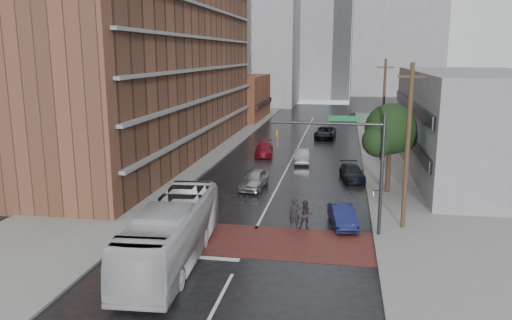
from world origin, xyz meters
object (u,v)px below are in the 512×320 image
(transit_bus, at_px, (172,233))
(pedestrian_a, at_px, (295,214))
(car_parked_far, at_px, (352,172))
(car_parked_mid, at_px, (352,172))
(car_travel_c, at_px, (264,149))
(car_parked_near, at_px, (343,216))
(pedestrian_b, at_px, (306,215))
(suv_travel, at_px, (325,132))
(car_travel_a, at_px, (254,179))
(car_travel_b, at_px, (302,156))

(transit_bus, bearing_deg, pedestrian_a, 43.63)
(pedestrian_a, bearing_deg, car_parked_far, 64.86)
(transit_bus, bearing_deg, car_parked_mid, 60.60)
(transit_bus, height_order, car_travel_c, transit_bus)
(transit_bus, xyz_separation_m, car_parked_near, (8.54, 7.12, -0.93))
(transit_bus, distance_m, car_parked_mid, 21.24)
(car_parked_near, bearing_deg, car_parked_far, 76.41)
(pedestrian_b, xyz_separation_m, car_travel_c, (-6.10, 21.91, -0.24))
(car_travel_c, height_order, suv_travel, suv_travel)
(suv_travel, height_order, car_parked_mid, suv_travel)
(pedestrian_a, xyz_separation_m, pedestrian_b, (0.68, 0.00, -0.06))
(car_parked_mid, relative_size, car_parked_far, 1.12)
(pedestrian_b, height_order, suv_travel, pedestrian_b)
(pedestrian_a, bearing_deg, car_parked_mid, 64.90)
(pedestrian_a, relative_size, car_parked_mid, 0.44)
(car_travel_c, bearing_deg, car_travel_a, -90.80)
(pedestrian_b, distance_m, suv_travel, 33.90)
(car_travel_b, distance_m, car_parked_near, 18.34)
(car_parked_mid, distance_m, car_parked_far, 0.11)
(car_travel_b, xyz_separation_m, suv_travel, (1.67, 15.03, 0.07))
(car_parked_near, height_order, car_parked_far, car_parked_far)
(transit_bus, distance_m, car_travel_a, 15.01)
(car_parked_mid, bearing_deg, car_parked_near, -101.70)
(pedestrian_b, xyz_separation_m, suv_travel, (-0.21, 33.90, -0.17))
(suv_travel, bearing_deg, pedestrian_b, -85.99)
(transit_bus, distance_m, pedestrian_a, 8.35)
(car_travel_c, distance_m, suv_travel, 13.37)
(pedestrian_a, relative_size, car_parked_near, 0.49)
(car_travel_a, xyz_separation_m, car_parked_mid, (7.69, 4.20, -0.11))
(transit_bus, xyz_separation_m, pedestrian_a, (5.66, 6.12, -0.63))
(suv_travel, bearing_deg, car_parked_mid, -77.90)
(transit_bus, distance_m, car_parked_far, 21.34)
(car_travel_a, xyz_separation_m, car_travel_b, (2.92, 10.09, -0.09))
(car_parked_mid, bearing_deg, pedestrian_a, -113.79)
(car_parked_near, bearing_deg, suv_travel, 84.04)
(transit_bus, distance_m, car_travel_b, 25.41)
(suv_travel, relative_size, car_parked_mid, 1.20)
(car_parked_far, bearing_deg, pedestrian_a, -113.58)
(transit_bus, distance_m, car_travel_c, 28.04)
(pedestrian_a, xyz_separation_m, car_travel_b, (-1.20, 18.88, -0.30))
(car_travel_a, distance_m, car_parked_near, 10.47)
(car_travel_c, relative_size, car_parked_far, 1.16)
(transit_bus, height_order, car_travel_b, transit_bus)
(pedestrian_b, relative_size, suv_travel, 0.34)
(car_travel_a, xyz_separation_m, car_travel_c, (-1.31, 13.12, -0.09))
(pedestrian_a, distance_m, suv_travel, 33.91)
(car_travel_c, bearing_deg, car_parked_near, -74.83)
(car_parked_mid, bearing_deg, car_travel_c, 126.86)
(car_travel_b, bearing_deg, pedestrian_b, -89.49)
(car_travel_c, xyz_separation_m, car_parked_near, (8.31, -20.91, -0.01))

